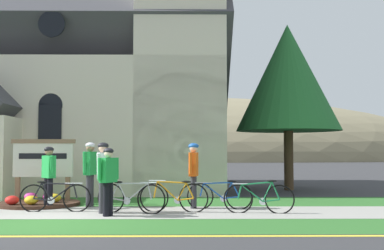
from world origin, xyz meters
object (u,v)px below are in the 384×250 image
at_px(bicycle_orange, 259,198).
at_px(bicycle_red, 55,197).
at_px(church_sign, 43,161).
at_px(cyclist_in_green_jersey, 49,173).
at_px(cyclist_in_white_jersey, 108,177).
at_px(bicycle_white, 174,197).
at_px(cyclist_in_orange_jersey, 90,169).
at_px(roadside_conifer, 288,78).
at_px(cyclist_in_blue_jersey, 103,171).
at_px(bicycle_black, 220,195).
at_px(bicycle_green, 131,198).
at_px(cyclist_in_red_jersey, 194,170).

distance_m(bicycle_orange, bicycle_red, 5.08).
relative_size(church_sign, cyclist_in_green_jersey, 1.14).
height_order(bicycle_red, cyclist_in_white_jersey, cyclist_in_white_jersey).
distance_m(bicycle_white, bicycle_red, 2.98).
bearing_deg(bicycle_white, bicycle_red, 178.29).
bearing_deg(cyclist_in_orange_jersey, church_sign, 155.66).
distance_m(cyclist_in_orange_jersey, roadside_conifer, 9.41).
distance_m(bicycle_white, cyclist_in_blue_jersey, 1.86).
height_order(bicycle_white, bicycle_black, bicycle_white).
distance_m(bicycle_black, cyclist_in_orange_jersey, 3.62).
height_order(cyclist_in_orange_jersey, cyclist_in_green_jersey, cyclist_in_orange_jersey).
bearing_deg(bicycle_red, bicycle_orange, -4.03).
bearing_deg(roadside_conifer, cyclist_in_green_jersey, -141.41).
xyz_separation_m(bicycle_green, roadside_conifer, (5.39, 7.06, 4.07)).
height_order(church_sign, bicycle_green, church_sign).
xyz_separation_m(church_sign, cyclist_in_orange_jersey, (1.49, -0.67, -0.19)).
distance_m(cyclist_in_blue_jersey, roadside_conifer, 9.93).
bearing_deg(bicycle_black, cyclist_in_blue_jersey, -164.46).
bearing_deg(bicycle_green, bicycle_black, 19.77).
bearing_deg(roadside_conifer, bicycle_orange, -107.48).
distance_m(bicycle_orange, bicycle_green, 3.14).
distance_m(bicycle_red, cyclist_in_blue_jersey, 1.43).
relative_size(church_sign, cyclist_in_white_jersey, 1.17).
height_order(bicycle_white, cyclist_in_orange_jersey, cyclist_in_orange_jersey).
xyz_separation_m(church_sign, cyclist_in_white_jersey, (2.30, -2.60, -0.31)).
bearing_deg(bicycle_black, bicycle_orange, -44.50).
bearing_deg(cyclist_in_blue_jersey, bicycle_black, 15.54).
bearing_deg(church_sign, cyclist_in_white_jersey, -48.45).
height_order(bicycle_white, cyclist_in_blue_jersey, cyclist_in_blue_jersey).
xyz_separation_m(bicycle_black, cyclist_in_orange_jersey, (-3.52, 0.54, 0.68)).
relative_size(bicycle_black, cyclist_in_red_jersey, 0.99).
distance_m(bicycle_orange, cyclist_in_red_jersey, 2.00).
distance_m(cyclist_in_white_jersey, roadside_conifer, 10.24).
bearing_deg(bicycle_red, church_sign, 115.59).
bearing_deg(cyclist_in_red_jersey, cyclist_in_white_jersey, -142.62).
bearing_deg(bicycle_black, church_sign, 166.34).
height_order(bicycle_red, cyclist_in_blue_jersey, cyclist_in_blue_jersey).
xyz_separation_m(bicycle_green, bicycle_black, (2.24, 0.81, -0.02)).
bearing_deg(cyclist_in_blue_jersey, cyclist_in_white_jersey, -68.20).
bearing_deg(cyclist_in_orange_jersey, roadside_conifer, 40.61).
xyz_separation_m(bicycle_red, cyclist_in_white_jersey, (1.47, -0.86, 0.55)).
xyz_separation_m(bicycle_orange, bicycle_red, (-5.06, 0.36, -0.01)).
distance_m(cyclist_in_orange_jersey, cyclist_in_blue_jersey, 1.48).
bearing_deg(cyclist_in_white_jersey, cyclist_in_red_jersey, 37.38).
xyz_separation_m(church_sign, cyclist_in_red_jersey, (4.31, -1.06, -0.21)).
height_order(bicycle_white, bicycle_green, bicycle_white).
distance_m(bicycle_green, cyclist_in_white_jersey, 0.91).
relative_size(bicycle_orange, cyclist_in_blue_jersey, 0.99).
bearing_deg(cyclist_in_white_jersey, church_sign, 131.55).
bearing_deg(cyclist_in_green_jersey, bicycle_green, -22.37).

